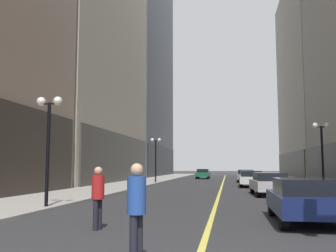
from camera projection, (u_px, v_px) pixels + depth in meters
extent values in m
plane|color=#2D2D30|center=(223.00, 183.00, 38.42)|extent=(200.00, 200.00, 0.00)
cube|color=#9E9991|center=(143.00, 182.00, 39.70)|extent=(4.50, 78.00, 0.15)
cube|color=#9E9991|center=(308.00, 183.00, 37.15)|extent=(4.50, 78.00, 0.15)
cube|color=#E5D64C|center=(223.00, 183.00, 38.42)|extent=(0.16, 70.00, 0.01)
cube|color=#403C35|center=(120.00, 158.00, 39.82)|extent=(0.50, 22.80, 5.00)
cube|color=#212327|center=(162.00, 161.00, 64.88)|extent=(0.50, 24.70, 5.00)
cube|color=#3A3935|center=(334.00, 164.00, 36.50)|extent=(0.50, 22.80, 3.90)
cube|color=#B7AD99|center=(320.00, 77.00, 62.27)|extent=(10.24, 26.00, 32.36)
cube|color=#403C35|center=(291.00, 165.00, 61.55)|extent=(0.50, 24.70, 3.88)
cube|color=#141E4C|center=(306.00, 203.00, 11.48)|extent=(1.96, 4.30, 0.55)
cube|color=black|center=(306.00, 187.00, 11.32)|extent=(1.71, 2.41, 0.50)
cylinder|color=black|center=(272.00, 206.00, 13.05)|extent=(0.22, 0.64, 0.64)
cylinder|color=black|center=(324.00, 207.00, 12.78)|extent=(0.22, 0.64, 0.64)
cylinder|color=black|center=(284.00, 218.00, 10.11)|extent=(0.22, 0.64, 0.64)
cube|color=#B7B7BC|center=(269.00, 185.00, 22.22)|extent=(2.04, 4.56, 0.55)
cube|color=black|center=(269.00, 177.00, 22.05)|extent=(1.72, 2.58, 0.50)
cylinder|color=black|center=(252.00, 188.00, 23.83)|extent=(0.25, 0.65, 0.64)
cylinder|color=black|center=(278.00, 188.00, 23.66)|extent=(0.25, 0.65, 0.64)
cylinder|color=black|center=(259.00, 191.00, 20.73)|extent=(0.25, 0.65, 0.64)
cylinder|color=black|center=(289.00, 192.00, 20.56)|extent=(0.25, 0.65, 0.64)
cube|color=silver|center=(251.00, 180.00, 31.27)|extent=(1.91, 4.78, 0.55)
cube|color=black|center=(251.00, 174.00, 31.09)|extent=(1.66, 2.69, 0.50)
cylinder|color=black|center=(241.00, 182.00, 33.01)|extent=(0.23, 0.64, 0.64)
cylinder|color=black|center=(260.00, 182.00, 32.74)|extent=(0.23, 0.64, 0.64)
cylinder|color=black|center=(241.00, 184.00, 29.74)|extent=(0.23, 0.64, 0.64)
cylinder|color=black|center=(262.00, 184.00, 29.47)|extent=(0.23, 0.64, 0.64)
cube|color=slate|center=(246.00, 176.00, 41.06)|extent=(1.89, 4.59, 0.55)
cube|color=black|center=(246.00, 172.00, 40.89)|extent=(1.64, 2.58, 0.50)
cylinder|color=black|center=(238.00, 179.00, 42.73)|extent=(0.23, 0.64, 0.64)
cylinder|color=black|center=(252.00, 179.00, 42.45)|extent=(0.23, 0.64, 0.64)
cylinder|color=black|center=(238.00, 179.00, 39.61)|extent=(0.23, 0.64, 0.64)
cylinder|color=black|center=(254.00, 180.00, 39.33)|extent=(0.23, 0.64, 0.64)
cube|color=#196038|center=(203.00, 174.00, 52.20)|extent=(1.76, 4.66, 0.55)
cube|color=black|center=(203.00, 171.00, 52.48)|extent=(1.54, 2.62, 0.50)
cylinder|color=black|center=(208.00, 177.00, 50.45)|extent=(0.22, 0.64, 0.64)
cylinder|color=black|center=(197.00, 177.00, 50.69)|extent=(0.22, 0.64, 0.64)
cylinder|color=black|center=(209.00, 176.00, 53.65)|extent=(0.22, 0.64, 0.64)
cylinder|color=black|center=(199.00, 176.00, 53.89)|extent=(0.22, 0.64, 0.64)
cylinder|color=black|center=(133.00, 239.00, 6.61)|extent=(0.14, 0.14, 0.84)
cylinder|color=black|center=(139.00, 238.00, 6.74)|extent=(0.14, 0.14, 0.84)
cylinder|color=#234799|center=(137.00, 195.00, 6.75)|extent=(0.45, 0.45, 0.67)
sphere|color=tan|center=(137.00, 170.00, 6.80)|extent=(0.23, 0.23, 0.23)
cylinder|color=black|center=(96.00, 215.00, 10.07)|extent=(0.14, 0.14, 0.81)
cylinder|color=black|center=(99.00, 214.00, 10.21)|extent=(0.14, 0.14, 0.81)
cylinder|color=#B21E1E|center=(98.00, 187.00, 10.22)|extent=(0.43, 0.43, 0.64)
sphere|color=tan|center=(98.00, 171.00, 10.26)|extent=(0.22, 0.22, 0.22)
cylinder|color=black|center=(48.00, 156.00, 14.88)|extent=(0.14, 0.14, 4.20)
cylinder|color=black|center=(49.00, 104.00, 15.10)|extent=(0.80, 0.06, 0.06)
sphere|color=white|center=(41.00, 102.00, 15.16)|extent=(0.36, 0.36, 0.36)
sphere|color=white|center=(58.00, 101.00, 15.05)|extent=(0.36, 0.36, 0.36)
cylinder|color=black|center=(156.00, 162.00, 37.06)|extent=(0.14, 0.14, 4.20)
cylinder|color=black|center=(156.00, 141.00, 37.28)|extent=(0.80, 0.06, 0.06)
sphere|color=white|center=(152.00, 140.00, 37.34)|extent=(0.36, 0.36, 0.36)
sphere|color=white|center=(159.00, 140.00, 37.23)|extent=(0.36, 0.36, 0.36)
cylinder|color=black|center=(323.00, 160.00, 23.79)|extent=(0.14, 0.14, 4.20)
cylinder|color=black|center=(321.00, 127.00, 24.00)|extent=(0.80, 0.06, 0.06)
sphere|color=white|center=(315.00, 126.00, 24.07)|extent=(0.36, 0.36, 0.36)
sphere|color=white|center=(327.00, 125.00, 23.96)|extent=(0.36, 0.36, 0.36)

